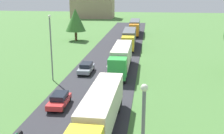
% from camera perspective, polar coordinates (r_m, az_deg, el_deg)
% --- Properties ---
extents(road, '(10.00, 140.00, 0.06)m').
position_cam_1_polar(road, '(37.40, -3.27, -4.08)').
color(road, '#2B2B30').
rests_on(road, ground).
extents(lane_marking_centre, '(0.16, 118.25, 0.01)m').
position_cam_1_polar(lane_marking_centre, '(32.84, -4.88, -6.89)').
color(lane_marking_centre, white).
rests_on(lane_marking_centre, road).
extents(truck_lead, '(2.70, 14.20, 3.51)m').
position_cam_1_polar(truck_lead, '(25.48, -2.43, -8.73)').
color(truck_lead, yellow).
rests_on(truck_lead, road).
extents(truck_second, '(2.57, 12.91, 3.69)m').
position_cam_1_polar(truck_second, '(44.27, 1.82, 1.93)').
color(truck_second, green).
rests_on(truck_second, road).
extents(truck_third, '(2.81, 12.92, 3.52)m').
position_cam_1_polar(truck_third, '(62.06, 3.38, 5.75)').
color(truck_third, yellow).
rests_on(truck_third, road).
extents(truck_fourth, '(2.75, 12.92, 3.66)m').
position_cam_1_polar(truck_fourth, '(79.36, 4.46, 7.92)').
color(truck_fourth, orange).
rests_on(truck_fourth, road).
extents(car_second, '(1.85, 4.15, 1.43)m').
position_cam_1_polar(car_second, '(31.89, -10.28, -6.35)').
color(car_second, red).
rests_on(car_second, road).
extents(car_third, '(1.86, 4.47, 1.45)m').
position_cam_1_polar(car_third, '(43.67, -5.09, -0.14)').
color(car_third, '#8C939E').
rests_on(car_third, road).
extents(lamppost_second, '(0.36, 0.36, 8.96)m').
position_cam_1_polar(lamppost_second, '(39.96, -11.85, 4.23)').
color(lamppost_second, slate).
rests_on(lamppost_second, ground).
extents(tree_birch, '(4.80, 4.80, 7.56)m').
position_cam_1_polar(tree_birch, '(70.27, -7.16, 9.11)').
color(tree_birch, '#513823').
rests_on(tree_birch, ground).
extents(distant_building, '(16.98, 9.11, 9.86)m').
position_cam_1_polar(distant_building, '(122.18, -3.80, 11.87)').
color(distant_building, '#9E846B').
rests_on(distant_building, ground).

